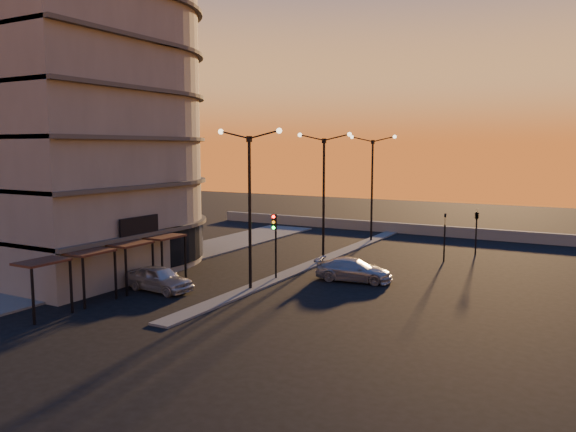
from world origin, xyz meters
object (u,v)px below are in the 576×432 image
at_px(car_sedan, 350,269).
at_px(traffic_light_main, 275,235).
at_px(car_hatchback, 159,278).
at_px(streetlamp_mid, 324,186).
at_px(car_wagon, 354,270).

bearing_deg(car_sedan, traffic_light_main, 120.52).
bearing_deg(car_hatchback, car_sedan, -41.68).
relative_size(traffic_light_main, car_hatchback, 0.97).
relative_size(streetlamp_mid, car_hatchback, 2.17).
xyz_separation_m(streetlamp_mid, car_sedan, (4.08, -4.47, -4.94)).
distance_m(car_sedan, car_wagon, 0.61).
bearing_deg(car_wagon, car_hatchback, 122.44).
relative_size(streetlamp_mid, traffic_light_main, 2.24).
bearing_deg(traffic_light_main, car_hatchback, -128.89).
distance_m(streetlamp_mid, car_sedan, 7.81).
bearing_deg(car_sedan, car_hatchback, 131.34).
relative_size(car_hatchback, car_wagon, 0.91).
xyz_separation_m(car_hatchback, car_wagon, (9.07, 7.89, -0.05)).
height_order(car_sedan, car_wagon, car_wagon).
height_order(streetlamp_mid, car_hatchback, streetlamp_mid).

